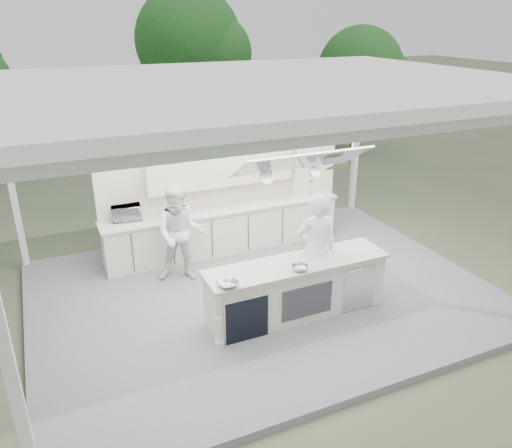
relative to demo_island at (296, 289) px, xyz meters
name	(u,v)px	position (x,y,z in m)	size (l,w,h in m)	color
ground	(262,296)	(-0.18, 0.91, -0.60)	(90.00, 90.00, 0.00)	#4F5A3D
stage_deck	(262,293)	(-0.18, 0.91, -0.54)	(8.00, 6.00, 0.12)	slate
tent	(264,88)	(-0.18, 0.90, 3.11)	(8.20, 6.20, 3.86)	white
demo_island	(296,289)	(0.00, 0.00, 0.00)	(3.10, 0.79, 0.95)	white
back_counter	(225,229)	(-0.18, 2.81, 0.00)	(5.08, 0.72, 0.95)	white
back_wall_unit	(240,179)	(0.27, 3.03, 0.98)	(5.05, 0.48, 2.25)	white
tree_cluster	(131,64)	(-0.34, 10.68, 2.69)	(19.55, 9.40, 5.85)	#473923
head_chef	(316,250)	(0.48, 0.21, 0.52)	(0.73, 0.48, 1.99)	white
sous_chef	(180,234)	(-1.38, 1.93, 0.46)	(0.91, 0.71, 1.87)	white
toaster_oven	(126,212)	(-2.14, 2.99, 0.63)	(0.56, 0.38, 0.31)	silver
bowl_large	(228,284)	(-1.28, -0.24, 0.51)	(0.31, 0.31, 0.08)	silver
bowl_small	(300,268)	(-0.07, -0.24, 0.51)	(0.26, 0.26, 0.08)	#B2B5B9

